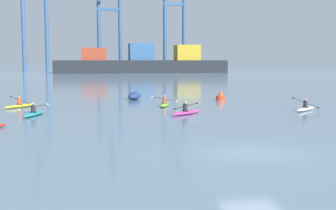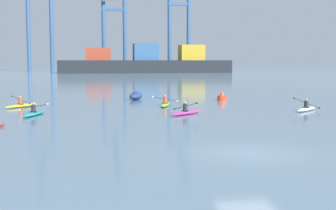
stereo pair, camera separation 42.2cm
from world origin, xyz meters
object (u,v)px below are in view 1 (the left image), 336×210
at_px(gantry_crane_east_mid, 175,16).
at_px(kayak_white, 306,108).
at_px(gantry_crane_west, 34,11).
at_px(gantry_crane_west_mid, 110,19).
at_px(kayak_yellow, 20,105).
at_px(capsized_dinghy, 134,96).
at_px(channel_buoy, 221,97).
at_px(kayak_lime, 164,104).
at_px(container_barge, 142,63).
at_px(kayak_teal, 34,113).
at_px(kayak_magenta, 186,112).

height_order(gantry_crane_east_mid, kayak_white, gantry_crane_east_mid).
bearing_deg(gantry_crane_west, kayak_white, -73.74).
distance_m(gantry_crane_west_mid, kayak_yellow, 105.78).
height_order(capsized_dinghy, kayak_yellow, kayak_yellow).
height_order(channel_buoy, kayak_white, kayak_white).
relative_size(kayak_lime, kayak_yellow, 1.13).
bearing_deg(gantry_crane_west_mid, kayak_yellow, -96.65).
distance_m(gantry_crane_east_mid, kayak_lime, 107.13).
xyz_separation_m(gantry_crane_west_mid, capsized_dinghy, (-2.09, -98.23, -15.79)).
distance_m(container_barge, channel_buoy, 87.46).
bearing_deg(container_barge, kayak_lime, -95.39).
distance_m(gantry_crane_west, kayak_teal, 113.36).
xyz_separation_m(container_barge, capsized_dinghy, (-10.56, -85.18, -2.44)).
xyz_separation_m(container_barge, channel_buoy, (-2.43, -87.39, -2.43)).
relative_size(capsized_dinghy, kayak_teal, 0.82).
distance_m(container_barge, kayak_teal, 98.54).
bearing_deg(kayak_white, gantry_crane_west, 106.26).
bearing_deg(gantry_crane_west_mid, channel_buoy, -86.56).
bearing_deg(kayak_magenta, capsized_dinghy, 101.06).
bearing_deg(kayak_yellow, kayak_teal, -73.12).
relative_size(gantry_crane_west_mid, kayak_magenta, 10.96).
relative_size(container_barge, gantry_crane_west_mid, 1.50).
height_order(kayak_magenta, kayak_teal, kayak_magenta).
height_order(kayak_yellow, kayak_magenta, kayak_magenta).
distance_m(container_barge, kayak_yellow, 93.17).
height_order(gantry_crane_east_mid, capsized_dinghy, gantry_crane_east_mid).
height_order(container_barge, channel_buoy, container_barge).
xyz_separation_m(gantry_crane_east_mid, kayak_lime, (-20.49, -103.77, -16.99)).
bearing_deg(gantry_crane_west_mid, kayak_white, -84.79).
relative_size(gantry_crane_west, kayak_teal, 11.30).
xyz_separation_m(gantry_crane_east_mid, kayak_teal, (-30.63, -108.64, -16.99)).
bearing_deg(kayak_yellow, gantry_crane_west, 95.63).
distance_m(capsized_dinghy, kayak_lime, 6.91).
bearing_deg(kayak_white, capsized_dinghy, 135.74).
relative_size(channel_buoy, kayak_magenta, 0.34).
height_order(gantry_crane_west, gantry_crane_east_mid, gantry_crane_west).
relative_size(channel_buoy, kayak_yellow, 0.33).
relative_size(channel_buoy, kayak_teal, 0.29).
relative_size(capsized_dinghy, kayak_lime, 0.82).
bearing_deg(kayak_white, kayak_lime, 153.14).
relative_size(gantry_crane_west_mid, kayak_teal, 9.44).
height_order(gantry_crane_west_mid, kayak_yellow, gantry_crane_west_mid).
xyz_separation_m(container_barge, kayak_magenta, (-8.09, -97.84, -2.62)).
bearing_deg(channel_buoy, kayak_yellow, -169.28).
bearing_deg(kayak_teal, kayak_yellow, 106.88).
distance_m(gantry_crane_west_mid, kayak_magenta, 112.02).
distance_m(channel_buoy, kayak_white, 10.41).
bearing_deg(kayak_teal, capsized_dinghy, 54.41).
bearing_deg(capsized_dinghy, channel_buoy, -15.17).
distance_m(gantry_crane_west, channel_buoy, 107.36).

